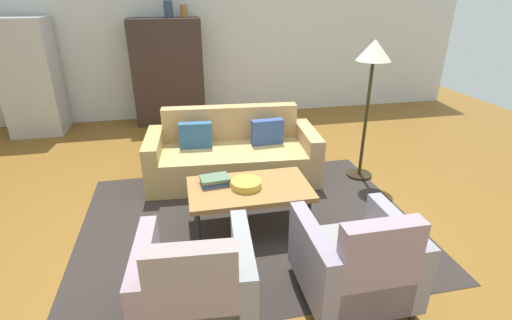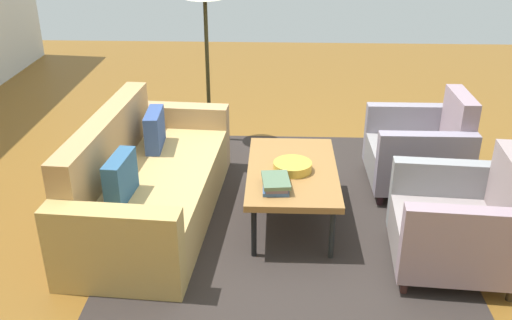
# 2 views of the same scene
# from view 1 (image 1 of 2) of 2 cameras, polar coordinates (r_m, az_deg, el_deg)

# --- Properties ---
(ground_plane) EXTENTS (11.55, 11.55, 0.00)m
(ground_plane) POSITION_cam_1_polar(r_m,az_deg,el_deg) (4.18, 0.56, -7.89)
(ground_plane) COLOR brown
(wall_back) EXTENTS (9.62, 0.12, 2.80)m
(wall_back) POSITION_cam_1_polar(r_m,az_deg,el_deg) (7.30, -6.00, 17.64)
(wall_back) COLOR silver
(wall_back) RESTS_ON ground
(area_rug) EXTENTS (3.40, 2.60, 0.01)m
(area_rug) POSITION_cam_1_polar(r_m,az_deg,el_deg) (4.01, -1.08, -9.42)
(area_rug) COLOR #302926
(area_rug) RESTS_ON ground
(couch) EXTENTS (2.16, 1.05, 0.86)m
(couch) POSITION_cam_1_polar(r_m,az_deg,el_deg) (4.86, -3.55, 0.72)
(couch) COLOR tan
(couch) RESTS_ON ground
(coffee_table) EXTENTS (1.20, 0.70, 0.46)m
(coffee_table) POSITION_cam_1_polar(r_m,az_deg,el_deg) (3.75, -0.99, -4.57)
(coffee_table) COLOR black
(coffee_table) RESTS_ON ground
(armchair_left) EXTENTS (0.86, 0.86, 0.88)m
(armchair_left) POSITION_cam_1_polar(r_m,az_deg,el_deg) (2.79, -9.09, -18.50)
(armchair_left) COLOR #3A211E
(armchair_left) RESTS_ON ground
(armchair_right) EXTENTS (0.80, 0.80, 0.88)m
(armchair_right) POSITION_cam_1_polar(r_m,az_deg,el_deg) (3.04, 15.01, -14.95)
(armchair_right) COLOR black
(armchair_right) RESTS_ON ground
(fruit_bowl) EXTENTS (0.30, 0.30, 0.07)m
(fruit_bowl) POSITION_cam_1_polar(r_m,az_deg,el_deg) (3.71, -1.48, -3.63)
(fruit_bowl) COLOR gold
(fruit_bowl) RESTS_ON coffee_table
(book_stack) EXTENTS (0.30, 0.22, 0.08)m
(book_stack) POSITION_cam_1_polar(r_m,az_deg,el_deg) (3.79, -6.23, -3.08)
(book_stack) COLOR #3A5D8E
(book_stack) RESTS_ON coffee_table
(cabinet) EXTENTS (1.20, 0.51, 1.80)m
(cabinet) POSITION_cam_1_polar(r_m,az_deg,el_deg) (7.00, -13.09, 12.73)
(cabinet) COLOR #352823
(cabinet) RESTS_ON ground
(vase_tall) EXTENTS (0.15, 0.15, 0.27)m
(vase_tall) POSITION_cam_1_polar(r_m,az_deg,el_deg) (6.87, -13.06, 21.26)
(vase_tall) COLOR #2F405B
(vase_tall) RESTS_ON cabinet
(vase_round) EXTENTS (0.12, 0.12, 0.20)m
(vase_round) POSITION_cam_1_polar(r_m,az_deg,el_deg) (6.88, -10.81, 21.16)
(vase_round) COLOR olive
(vase_round) RESTS_ON cabinet
(refrigerator) EXTENTS (0.80, 0.73, 1.85)m
(refrigerator) POSITION_cam_1_polar(r_m,az_deg,el_deg) (7.27, -30.81, 10.61)
(refrigerator) COLOR #B7BABF
(refrigerator) RESTS_ON ground
(floor_lamp) EXTENTS (0.40, 0.40, 1.72)m
(floor_lamp) POSITION_cam_1_polar(r_m,az_deg,el_deg) (4.71, 17.18, 13.67)
(floor_lamp) COLOR black
(floor_lamp) RESTS_ON ground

